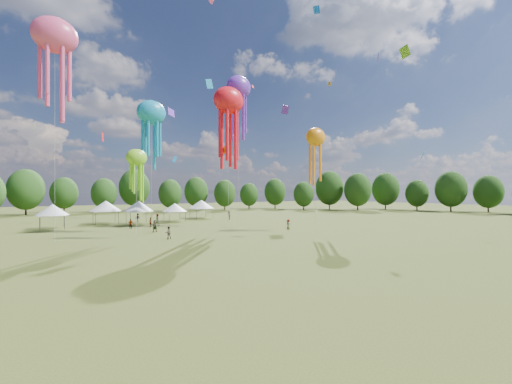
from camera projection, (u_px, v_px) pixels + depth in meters
ground at (453, 302)px, 17.22m from camera, size 300.00×300.00×0.00m
spectator_near at (168, 233)px, 40.14m from camera, size 0.79×0.63×1.57m
spectators_far at (176, 221)px, 56.67m from camera, size 22.57×27.63×1.80m
festival_tents at (142, 206)px, 61.84m from camera, size 33.96×11.33×4.35m
show_kites at (195, 107)px, 49.85m from camera, size 38.21×18.16×27.73m
small_kites at (174, 54)px, 52.59m from camera, size 72.18×57.64×46.68m
treeline at (131, 189)px, 67.32m from camera, size 201.57×95.24×13.43m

